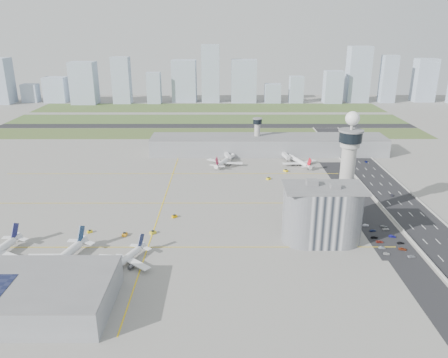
{
  "coord_description": "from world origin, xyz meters",
  "views": [
    {
      "loc": [
        -0.42,
        -233.44,
        109.69
      ],
      "look_at": [
        0.0,
        35.0,
        15.0
      ],
      "focal_mm": 35.0,
      "sensor_mm": 36.0,
      "label": 1
    }
  ],
  "objects_px": {
    "airplane_far_b": "(299,159)",
    "tug_3": "(174,216)",
    "airplane_far_a": "(225,158)",
    "jet_bridge_far_0": "(226,155)",
    "car_lot_0": "(387,254)",
    "car_hw_2": "(366,162)",
    "secondary_tower": "(257,132)",
    "car_lot_5": "(366,225)",
    "airplane_near_b": "(59,255)",
    "admin_building": "(322,214)",
    "car_hw_1": "(392,195)",
    "control_tower": "(348,162)",
    "car_lot_4": "(373,230)",
    "car_lot_10": "(386,229)",
    "tug_5": "(286,170)",
    "car_lot_7": "(403,249)",
    "airplane_near_c": "(122,257)",
    "jet_bridge_far_1": "(283,155)",
    "car_lot_3": "(374,237)",
    "tug_1": "(125,234)",
    "car_lot_11": "(384,226)",
    "car_lot_9": "(392,236)",
    "jet_bridge_near_1": "(42,275)",
    "car_lot_1": "(382,248)",
    "tug_0": "(90,231)",
    "car_hw_4": "(336,144)",
    "car_lot_6": "(411,256)",
    "car_lot_8": "(401,243)",
    "car_lot_2": "(380,242)",
    "tug_4": "(269,178)"
  },
  "relations": [
    {
      "from": "admin_building",
      "to": "car_lot_6",
      "type": "xyz_separation_m",
      "value": [
        41.81,
        -18.66,
        -14.76
      ]
    },
    {
      "from": "tug_5",
      "to": "car_lot_7",
      "type": "xyz_separation_m",
      "value": [
        43.13,
        -128.25,
        -0.37
      ]
    },
    {
      "from": "tug_0",
      "to": "car_lot_11",
      "type": "bearing_deg",
      "value": 60.48
    },
    {
      "from": "jet_bridge_near_1",
      "to": "car_lot_6",
      "type": "bearing_deg",
      "value": -73.44
    },
    {
      "from": "admin_building",
      "to": "car_hw_4",
      "type": "distance_m",
      "value": 208.13
    },
    {
      "from": "airplane_far_a",
      "to": "car_lot_10",
      "type": "xyz_separation_m",
      "value": [
        90.87,
        -124.47,
        -4.73
      ]
    },
    {
      "from": "admin_building",
      "to": "airplane_far_a",
      "type": "xyz_separation_m",
      "value": [
        -51.02,
        136.79,
        -10.03
      ]
    },
    {
      "from": "jet_bridge_far_0",
      "to": "car_hw_2",
      "type": "bearing_deg",
      "value": 74.25
    },
    {
      "from": "car_lot_4",
      "to": "car_lot_6",
      "type": "bearing_deg",
      "value": -170.94
    },
    {
      "from": "airplane_far_b",
      "to": "tug_3",
      "type": "bearing_deg",
      "value": 119.72
    },
    {
      "from": "car_lot_5",
      "to": "car_hw_2",
      "type": "relative_size",
      "value": 0.83
    },
    {
      "from": "car_lot_10",
      "to": "car_hw_1",
      "type": "xyz_separation_m",
      "value": [
        22.43,
        52.16,
        0.1
      ]
    },
    {
      "from": "jet_bridge_far_1",
      "to": "car_lot_3",
      "type": "relative_size",
      "value": 3.56
    },
    {
      "from": "jet_bridge_far_0",
      "to": "car_lot_1",
      "type": "relative_size",
      "value": 3.96
    },
    {
      "from": "car_lot_6",
      "to": "car_lot_2",
      "type": "bearing_deg",
      "value": 31.18
    },
    {
      "from": "secondary_tower",
      "to": "car_lot_11",
      "type": "bearing_deg",
      "value": -68.33
    },
    {
      "from": "car_lot_5",
      "to": "car_lot_2",
      "type": "bearing_deg",
      "value": -178.47
    },
    {
      "from": "control_tower",
      "to": "car_lot_4",
      "type": "height_order",
      "value": "control_tower"
    },
    {
      "from": "airplane_near_c",
      "to": "car_hw_1",
      "type": "distance_m",
      "value": 187.05
    },
    {
      "from": "tug_1",
      "to": "car_lot_6",
      "type": "height_order",
      "value": "tug_1"
    },
    {
      "from": "car_lot_11",
      "to": "car_lot_9",
      "type": "bearing_deg",
      "value": -172.81
    },
    {
      "from": "car_lot_5",
      "to": "car_lot_7",
      "type": "bearing_deg",
      "value": -162.07
    },
    {
      "from": "car_lot_2",
      "to": "car_lot_9",
      "type": "xyz_separation_m",
      "value": [
        8.99,
        6.17,
        0.07
      ]
    },
    {
      "from": "car_lot_11",
      "to": "car_hw_2",
      "type": "distance_m",
      "value": 129.53
    },
    {
      "from": "car_lot_11",
      "to": "car_hw_4",
      "type": "bearing_deg",
      "value": 1.29
    },
    {
      "from": "jet_bridge_near_1",
      "to": "car_hw_1",
      "type": "distance_m",
      "value": 222.78
    },
    {
      "from": "airplane_far_b",
      "to": "jet_bridge_far_0",
      "type": "height_order",
      "value": "airplane_far_b"
    },
    {
      "from": "airplane_far_a",
      "to": "jet_bridge_far_0",
      "type": "bearing_deg",
      "value": 19.79
    },
    {
      "from": "tug_4",
      "to": "car_lot_3",
      "type": "xyz_separation_m",
      "value": [
        48.42,
        -96.25,
        -0.34
      ]
    },
    {
      "from": "admin_building",
      "to": "airplane_far_b",
      "type": "xyz_separation_m",
      "value": [
        10.81,
        135.18,
        -10.18
      ]
    },
    {
      "from": "car_hw_1",
      "to": "car_lot_5",
      "type": "bearing_deg",
      "value": -119.52
    },
    {
      "from": "tug_0",
      "to": "car_lot_5",
      "type": "height_order",
      "value": "tug_0"
    },
    {
      "from": "jet_bridge_near_1",
      "to": "car_lot_8",
      "type": "relative_size",
      "value": 3.71
    },
    {
      "from": "car_lot_0",
      "to": "jet_bridge_near_1",
      "type": "bearing_deg",
      "value": 104.22
    },
    {
      "from": "control_tower",
      "to": "car_lot_7",
      "type": "bearing_deg",
      "value": -63.74
    },
    {
      "from": "admin_building",
      "to": "car_hw_1",
      "type": "bearing_deg",
      "value": 45.99
    },
    {
      "from": "car_lot_0",
      "to": "car_hw_2",
      "type": "relative_size",
      "value": 0.82
    },
    {
      "from": "airplane_far_a",
      "to": "car_lot_8",
      "type": "xyz_separation_m",
      "value": [
        92.91,
        -141.14,
        -4.63
      ]
    },
    {
      "from": "secondary_tower",
      "to": "car_hw_4",
      "type": "xyz_separation_m",
      "value": [
        78.92,
        27.65,
        -18.26
      ]
    },
    {
      "from": "car_lot_10",
      "to": "airplane_far_a",
      "type": "bearing_deg",
      "value": 36.64
    },
    {
      "from": "car_hw_1",
      "to": "car_lot_0",
      "type": "bearing_deg",
      "value": -106.82
    },
    {
      "from": "control_tower",
      "to": "car_hw_1",
      "type": "height_order",
      "value": "control_tower"
    },
    {
      "from": "car_lot_1",
      "to": "car_lot_11",
      "type": "height_order",
      "value": "car_lot_1"
    },
    {
      "from": "admin_building",
      "to": "tug_5",
      "type": "distance_m",
      "value": 118.04
    },
    {
      "from": "tug_1",
      "to": "car_lot_11",
      "type": "bearing_deg",
      "value": 12.57
    },
    {
      "from": "airplane_near_b",
      "to": "tug_3",
      "type": "height_order",
      "value": "airplane_near_b"
    },
    {
      "from": "jet_bridge_near_1",
      "to": "car_lot_1",
      "type": "xyz_separation_m",
      "value": [
        165.14,
        29.33,
        -2.27
      ]
    },
    {
      "from": "secondary_tower",
      "to": "car_lot_5",
      "type": "xyz_separation_m",
      "value": [
        51.98,
        -154.68,
        -18.25
      ]
    },
    {
      "from": "car_lot_1",
      "to": "car_lot_11",
      "type": "bearing_deg",
      "value": -22.62
    },
    {
      "from": "airplane_near_b",
      "to": "car_lot_8",
      "type": "bearing_deg",
      "value": 112.94
    }
  ]
}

